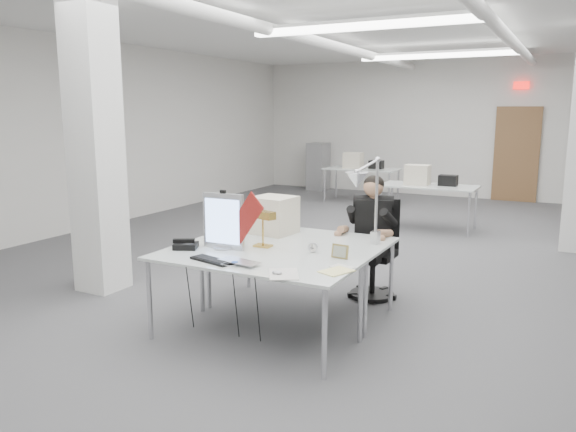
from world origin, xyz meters
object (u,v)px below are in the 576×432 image
Objects in this scene: architect_lamp at (368,206)px; bankers_lamp at (263,227)px; seated_person at (373,217)px; beige_monitor at (274,215)px; desk_main at (254,259)px; monitor at (224,221)px; office_chair at (373,249)px; laptop at (235,264)px; desk_phone at (186,246)px.

bankers_lamp is at bearing -169.70° from architect_lamp.
seated_person is 2.47× the size of beige_monitor.
seated_person reaches higher than bankers_lamp.
architect_lamp is at bearing 44.40° from desk_main.
seated_person is 2.72× the size of bankers_lamp.
seated_person is at bearing 40.70° from beige_monitor.
seated_person is at bearing 53.42° from monitor.
seated_person is (0.00, -0.05, 0.36)m from office_chair.
monitor is at bearing 157.67° from desk_main.
seated_person is at bearing 84.25° from laptop.
desk_main is at bearing -24.98° from desk_phone.
seated_person is 2.68× the size of laptop.
office_chair is at bearing 42.89° from beige_monitor.
laptop reaches higher than desk_main.
desk_main is 2.23× the size of architect_lamp.
office_chair is 2.91× the size of laptop.
laptop is 0.70m from bankers_lamp.
bankers_lamp is (0.29, 0.22, -0.07)m from monitor.
monitor is 0.64× the size of architect_lamp.
office_chair is at bearing 27.02° from desk_phone.
desk_main is 4.93× the size of bankers_lamp.
seated_person is 1.68m from monitor.
desk_phone is (-0.71, 0.29, 0.01)m from laptop.
beige_monitor is (-0.31, 1.24, 0.18)m from laptop.
beige_monitor is (-0.86, -0.65, 0.40)m from office_chair.
bankers_lamp is 1.75× the size of desk_phone.
beige_monitor is at bearing 115.10° from laptop.
architect_lamp is (0.22, -0.81, 0.26)m from seated_person.
architect_lamp reaches higher than office_chair.
laptop is at bearing -92.79° from desk_main.
desk_main is 4.84× the size of laptop.
office_chair is at bearing 71.42° from desk_main.
office_chair is at bearing 72.26° from seated_person.
bankers_lamp is at bearing -137.75° from seated_person.
desk_main is 1.14m from architect_lamp.
seated_person is 1.34m from bankers_lamp.
monitor is at bearing -141.53° from office_chair.
bankers_lamp is (-0.67, -1.21, 0.40)m from office_chair.
desk_main is 8.62× the size of desk_phone.
architect_lamp is at bearing 1.83° from desk_phone.
laptop is 1.29m from beige_monitor.
desk_phone is 1.05m from beige_monitor.
laptop is (-0.55, -1.83, -0.13)m from seated_person.
desk_phone is at bearing -146.14° from office_chair.
laptop is (0.41, -0.45, -0.24)m from monitor.
monitor is at bearing -90.89° from beige_monitor.
monitor reaches higher than desk_phone.
seated_person reaches higher than beige_monitor.
bankers_lamp is 0.91× the size of beige_monitor.
office_chair is 1.09× the size of seated_person.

